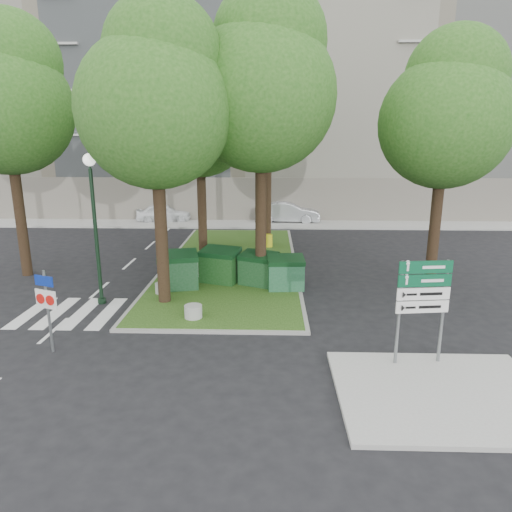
{
  "coord_description": "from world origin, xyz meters",
  "views": [
    {
      "loc": [
        2.38,
        -13.27,
        5.92
      ],
      "look_at": [
        1.89,
        1.94,
        2.0
      ],
      "focal_mm": 32.0,
      "sensor_mm": 36.0,
      "label": 1
    }
  ],
  "objects_px": {
    "dumpster_d": "(286,273)",
    "traffic_sign_pole": "(47,300)",
    "bollard_mid": "(193,311)",
    "street_lamp": "(94,212)",
    "tree_street_right": "(448,110)",
    "tree_median_near_left": "(157,95)",
    "bollard_left": "(162,288)",
    "car_white": "(164,213)",
    "dumpster_a": "(178,270)",
    "dumpster_c": "(258,269)",
    "tree_median_near_right": "(264,81)",
    "directional_sign": "(423,296)",
    "tree_median_mid": "(201,116)",
    "tree_median_far": "(270,92)",
    "tree_street_left": "(7,95)",
    "dumpster_b": "(220,265)",
    "bollard_right": "(268,281)",
    "car_silver": "(288,212)",
    "litter_bin": "(269,241)"
  },
  "relations": [
    {
      "from": "tree_street_left",
      "to": "litter_bin",
      "type": "bearing_deg",
      "value": 26.22
    },
    {
      "from": "dumpster_d",
      "to": "bollard_right",
      "type": "distance_m",
      "value": 0.88
    },
    {
      "from": "dumpster_d",
      "to": "tree_median_near_right",
      "type": "bearing_deg",
      "value": 149.02
    },
    {
      "from": "tree_street_left",
      "to": "dumpster_a",
      "type": "bearing_deg",
      "value": -15.69
    },
    {
      "from": "bollard_left",
      "to": "car_white",
      "type": "relative_size",
      "value": 0.14
    },
    {
      "from": "tree_median_near_left",
      "to": "litter_bin",
      "type": "xyz_separation_m",
      "value": [
        3.71,
        8.77,
        -6.85
      ]
    },
    {
      "from": "bollard_mid",
      "to": "street_lamp",
      "type": "relative_size",
      "value": 0.11
    },
    {
      "from": "dumpster_c",
      "to": "car_white",
      "type": "distance_m",
      "value": 16.58
    },
    {
      "from": "tree_street_left",
      "to": "car_white",
      "type": "height_order",
      "value": "tree_street_left"
    },
    {
      "from": "traffic_sign_pole",
      "to": "directional_sign",
      "type": "height_order",
      "value": "directional_sign"
    },
    {
      "from": "directional_sign",
      "to": "dumpster_c",
      "type": "bearing_deg",
      "value": 117.01
    },
    {
      "from": "tree_median_near_left",
      "to": "tree_street_right",
      "type": "bearing_deg",
      "value": 13.39
    },
    {
      "from": "traffic_sign_pole",
      "to": "tree_median_near_right",
      "type": "bearing_deg",
      "value": 66.43
    },
    {
      "from": "bollard_left",
      "to": "car_white",
      "type": "bearing_deg",
      "value": 102.73
    },
    {
      "from": "tree_median_mid",
      "to": "tree_median_far",
      "type": "xyz_separation_m",
      "value": [
        3.2,
        3.0,
        1.34
      ]
    },
    {
      "from": "tree_median_far",
      "to": "tree_street_left",
      "type": "relative_size",
      "value": 1.08
    },
    {
      "from": "tree_street_left",
      "to": "litter_bin",
      "type": "xyz_separation_m",
      "value": [
        10.71,
        5.27,
        -7.18
      ]
    },
    {
      "from": "bollard_right",
      "to": "directional_sign",
      "type": "bearing_deg",
      "value": -57.79
    },
    {
      "from": "tree_street_left",
      "to": "bollard_mid",
      "type": "xyz_separation_m",
      "value": [
        8.24,
        -5.13,
        -7.32
      ]
    },
    {
      "from": "tree_street_right",
      "to": "tree_median_near_right",
      "type": "bearing_deg",
      "value": -175.91
    },
    {
      "from": "tree_median_near_left",
      "to": "litter_bin",
      "type": "distance_m",
      "value": 11.73
    },
    {
      "from": "dumpster_d",
      "to": "traffic_sign_pole",
      "type": "xyz_separation_m",
      "value": [
        -6.83,
        -5.59,
        0.8
      ]
    },
    {
      "from": "street_lamp",
      "to": "car_white",
      "type": "relative_size",
      "value": 1.39
    },
    {
      "from": "tree_median_mid",
      "to": "tree_street_right",
      "type": "distance_m",
      "value": 10.77
    },
    {
      "from": "tree_street_right",
      "to": "tree_median_near_left",
      "type": "bearing_deg",
      "value": -166.61
    },
    {
      "from": "tree_median_mid",
      "to": "tree_median_near_right",
      "type": "bearing_deg",
      "value": -56.31
    },
    {
      "from": "tree_street_right",
      "to": "directional_sign",
      "type": "height_order",
      "value": "tree_street_right"
    },
    {
      "from": "tree_street_left",
      "to": "tree_median_far",
      "type": "bearing_deg",
      "value": 29.28
    },
    {
      "from": "dumpster_c",
      "to": "traffic_sign_pole",
      "type": "distance_m",
      "value": 8.41
    },
    {
      "from": "bollard_mid",
      "to": "directional_sign",
      "type": "bearing_deg",
      "value": -24.22
    },
    {
      "from": "tree_street_right",
      "to": "dumpster_d",
      "type": "relative_size",
      "value": 6.67
    },
    {
      "from": "traffic_sign_pole",
      "to": "dumpster_c",
      "type": "bearing_deg",
      "value": 67.7
    },
    {
      "from": "bollard_mid",
      "to": "bollard_left",
      "type": "bearing_deg",
      "value": 123.13
    },
    {
      "from": "tree_median_mid",
      "to": "tree_street_right",
      "type": "relative_size",
      "value": 0.99
    },
    {
      "from": "dumpster_c",
      "to": "bollard_mid",
      "type": "height_order",
      "value": "dumpster_c"
    },
    {
      "from": "car_silver",
      "to": "traffic_sign_pole",
      "type": "bearing_deg",
      "value": 163.52
    },
    {
      "from": "dumpster_d",
      "to": "litter_bin",
      "type": "relative_size",
      "value": 2.15
    },
    {
      "from": "bollard_right",
      "to": "car_silver",
      "type": "bearing_deg",
      "value": 84.96
    },
    {
      "from": "dumpster_d",
      "to": "tree_street_right",
      "type": "bearing_deg",
      "value": 4.74
    },
    {
      "from": "tree_median_far",
      "to": "tree_median_near_right",
      "type": "bearing_deg",
      "value": -91.53
    },
    {
      "from": "dumpster_b",
      "to": "bollard_mid",
      "type": "distance_m",
      "value": 4.08
    },
    {
      "from": "tree_street_right",
      "to": "street_lamp",
      "type": "xyz_separation_m",
      "value": [
        -12.95,
        -2.55,
        -3.56
      ]
    },
    {
      "from": "tree_median_far",
      "to": "bollard_mid",
      "type": "xyz_separation_m",
      "value": [
        -2.46,
        -11.13,
        -7.99
      ]
    },
    {
      "from": "tree_median_near_left",
      "to": "dumpster_a",
      "type": "distance_m",
      "value": 6.65
    },
    {
      "from": "tree_median_near_right",
      "to": "car_white",
      "type": "relative_size",
      "value": 2.93
    },
    {
      "from": "dumpster_a",
      "to": "dumpster_c",
      "type": "height_order",
      "value": "dumpster_a"
    },
    {
      "from": "bollard_left",
      "to": "bollard_mid",
      "type": "distance_m",
      "value": 2.95
    },
    {
      "from": "tree_median_far",
      "to": "street_lamp",
      "type": "distance_m",
      "value": 12.37
    },
    {
      "from": "dumpster_c",
      "to": "tree_street_left",
      "type": "bearing_deg",
      "value": -163.45
    },
    {
      "from": "tree_median_near_right",
      "to": "directional_sign",
      "type": "bearing_deg",
      "value": -57.13
    }
  ]
}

